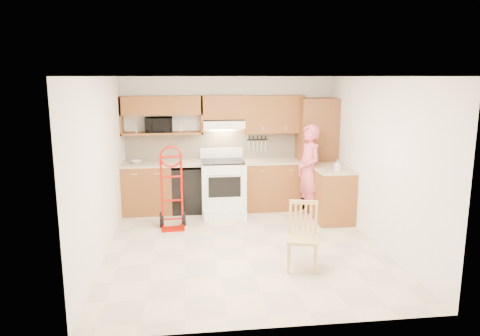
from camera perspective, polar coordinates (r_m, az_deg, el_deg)
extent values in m
cube|color=beige|center=(6.87, 0.52, -9.94)|extent=(4.00, 4.50, 0.02)
cube|color=white|center=(6.40, 0.56, 11.57)|extent=(4.00, 4.50, 0.02)
cube|color=white|center=(8.73, -1.42, 3.25)|extent=(4.00, 0.02, 2.50)
cube|color=white|center=(4.35, 4.49, -5.25)|extent=(4.00, 0.02, 2.50)
cube|color=white|center=(6.57, -17.12, -0.01)|extent=(0.02, 4.50, 2.50)
cube|color=white|center=(7.07, 16.91, 0.79)|extent=(0.02, 4.50, 2.50)
cube|color=beige|center=(8.72, -1.41, 2.90)|extent=(3.92, 0.03, 0.55)
cube|color=brown|center=(8.57, -11.57, -2.60)|extent=(0.90, 0.60, 0.90)
cube|color=black|center=(8.55, -6.54, -2.65)|extent=(0.60, 0.60, 0.85)
cube|color=brown|center=(8.71, 4.25, -2.17)|extent=(1.14, 0.60, 0.90)
cube|color=#BCAE89|center=(8.45, -9.67, 0.54)|extent=(1.50, 0.63, 0.04)
cube|color=#BCAE89|center=(8.61, 4.30, 0.87)|extent=(1.14, 0.63, 0.04)
cube|color=brown|center=(8.18, 11.36, -3.27)|extent=(0.60, 1.00, 0.90)
cube|color=#BCAE89|center=(8.07, 11.49, -0.04)|extent=(0.63, 1.00, 0.04)
cube|color=brown|center=(8.78, 9.57, 1.81)|extent=(0.70, 0.60, 2.10)
cube|color=brown|center=(8.45, -9.87, 7.78)|extent=(1.50, 0.33, 0.34)
cube|color=brown|center=(8.50, -9.75, 4.35)|extent=(1.50, 0.33, 0.04)
cube|color=brown|center=(8.48, -2.14, 7.68)|extent=(0.76, 0.33, 0.44)
cube|color=brown|center=(8.62, 4.21, 6.79)|extent=(1.14, 0.33, 0.70)
cube|color=white|center=(8.44, -2.09, 5.55)|extent=(0.76, 0.46, 0.14)
imported|color=black|center=(8.49, -10.20, 5.40)|extent=(0.50, 0.35, 0.28)
imported|color=#E05B6C|center=(8.17, 8.66, -0.39)|extent=(0.51, 0.68, 1.68)
imported|color=white|center=(7.79, 12.17, 0.36)|extent=(0.09, 0.09, 0.19)
imported|color=white|center=(8.48, -12.83, 0.76)|extent=(0.25, 0.25, 0.05)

